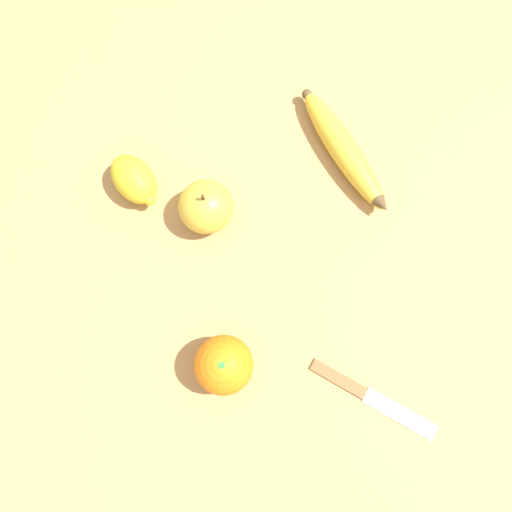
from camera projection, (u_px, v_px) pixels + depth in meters
The scene contains 6 objects.
ground_plane at pixel (313, 268), 0.72m from camera, with size 3.00×3.00×0.00m, color tan.
banana at pixel (344, 151), 0.74m from camera, with size 0.12×0.22×0.04m.
orange at pixel (224, 365), 0.66m from camera, with size 0.08×0.08×0.08m.
apple at pixel (206, 207), 0.70m from camera, with size 0.08×0.08×0.08m.
lemon at pixel (134, 180), 0.72m from camera, with size 0.09×0.10×0.06m.
paring_knife at pixel (368, 396), 0.68m from camera, with size 0.16×0.13×0.01m.
Camera 1 is at (-0.10, -0.12, 0.71)m, focal length 35.00 mm.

